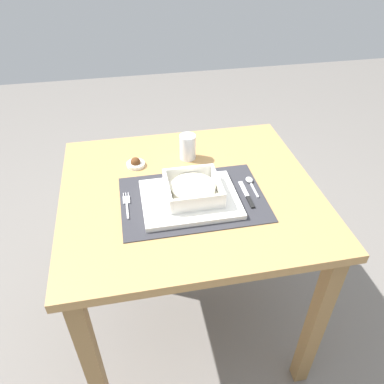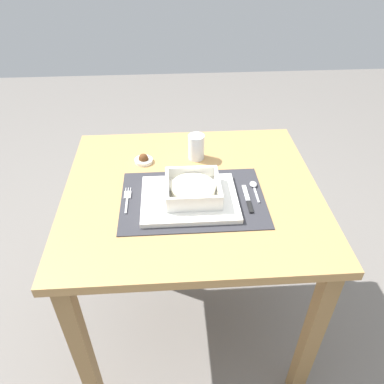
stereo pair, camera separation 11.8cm
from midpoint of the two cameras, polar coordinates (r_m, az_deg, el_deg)
The scene contains 10 objects.
ground_plane at distance 1.79m, azimuth 1.97°, elevation -18.55°, with size 6.00×6.00×0.00m, color slate.
dining_table at distance 1.32m, azimuth 2.54°, elevation -3.49°, with size 0.84×0.77×0.73m.
placemat at distance 1.20m, azimuth 2.82°, elevation -1.18°, with size 0.46×0.31×0.00m, color #2D2D33.
serving_plate at distance 1.18m, azimuth 2.46°, elevation -1.14°, with size 0.30×0.24×0.02m, color white.
porridge_bowl at distance 1.18m, azimuth 3.00°, elevation 0.25°, with size 0.17×0.17×0.05m.
fork at distance 1.20m, azimuth -7.01°, elevation -1.01°, with size 0.02×0.13×0.00m.
spoon at distance 1.27m, azimuth 12.02°, elevation 0.67°, with size 0.02×0.11×0.01m.
butter_knife at distance 1.21m, azimuth 11.25°, elevation -1.35°, with size 0.01×0.14×0.01m.
drinking_glass at distance 1.38m, azimuth 3.11°, elevation 6.56°, with size 0.06×0.06×0.09m.
condiment_saucer at distance 1.37m, azimuth -4.90°, elevation 4.81°, with size 0.07×0.07×0.04m.
Camera 2 is at (-0.06, -0.99, 1.49)m, focal length 35.29 mm.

